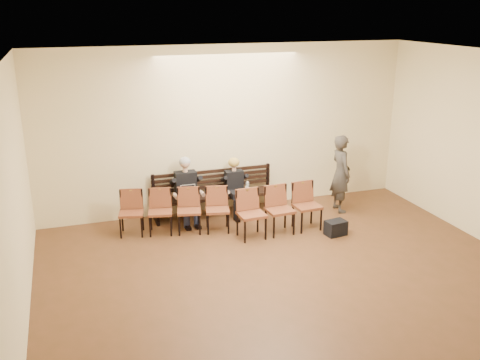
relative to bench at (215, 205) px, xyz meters
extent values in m
plane|color=brown|center=(0.40, -4.65, -0.23)|extent=(10.00, 10.00, 0.00)
cube|color=#F8E2B2|center=(0.40, 0.35, 1.52)|extent=(8.00, 0.02, 3.50)
cube|color=#F8E2B2|center=(-3.60, -4.65, 1.52)|extent=(0.02, 10.00, 3.50)
cube|color=white|center=(0.40, -4.65, 3.27)|extent=(8.00, 10.00, 0.02)
cube|color=black|center=(0.00, 0.00, 0.00)|extent=(2.60, 0.90, 0.45)
cube|color=silver|center=(-0.62, -0.32, 0.34)|extent=(0.31, 0.25, 0.22)
cylinder|color=silver|center=(0.57, -0.41, 0.35)|extent=(0.09, 0.09, 0.25)
cube|color=black|center=(1.91, -1.75, -0.08)|extent=(0.43, 0.32, 0.29)
imported|color=#37322D|center=(2.60, -0.60, 0.73)|extent=(0.48, 0.72, 1.92)
cube|color=brown|center=(-1.00, -0.65, 0.21)|extent=(2.17, 0.91, 0.87)
cube|color=brown|center=(0.92, -1.32, 0.24)|extent=(1.70, 0.60, 0.93)
camera|label=1|loc=(-2.86, -10.18, 4.00)|focal=40.00mm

